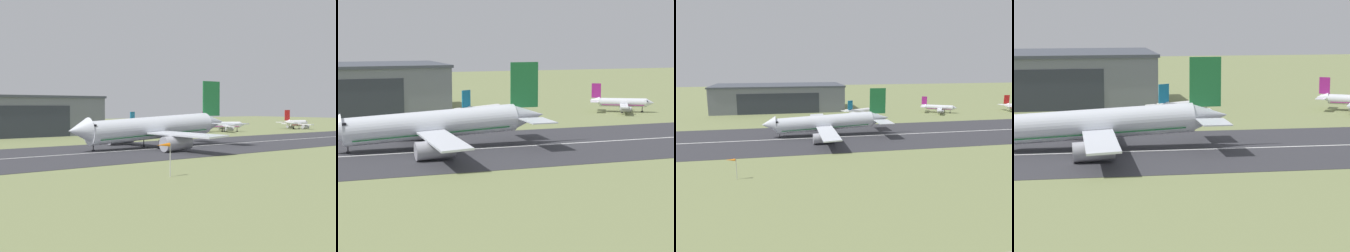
{
  "view_description": "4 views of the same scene",
  "coord_description": "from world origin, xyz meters",
  "views": [
    {
      "loc": [
        -90.05,
        9.45,
        11.02
      ],
      "look_at": [
        -19.56,
        100.9,
        6.28
      ],
      "focal_mm": 50.0,
      "sensor_mm": 36.0,
      "label": 1
    },
    {
      "loc": [
        -46.75,
        -26.4,
        24.97
      ],
      "look_at": [
        -5.26,
        95.38,
        6.66
      ],
      "focal_mm": 70.0,
      "sensor_mm": 36.0,
      "label": 2
    },
    {
      "loc": [
        -33.55,
        -14.59,
        29.21
      ],
      "look_at": [
        -14.36,
        85.0,
        8.99
      ],
      "focal_mm": 35.0,
      "sensor_mm": 36.0,
      "label": 3
    },
    {
      "loc": [
        -26.26,
        -47.18,
        29.51
      ],
      "look_at": [
        -4.59,
        85.33,
        8.53
      ],
      "focal_mm": 85.0,
      "sensor_mm": 36.0,
      "label": 4
    }
  ],
  "objects": [
    {
      "name": "runway_strip",
      "position": [
        0.0,
        108.1,
        0.03
      ],
      "size": [
        425.55,
        45.72,
        0.06
      ],
      "primitive_type": "cube",
      "color": "#333338",
      "rests_on": "ground_plane"
    },
    {
      "name": "airplane_parked_far_east",
      "position": [
        103.28,
        155.11,
        2.79
      ],
      "size": [
        17.31,
        19.9,
        9.49
      ],
      "color": "white",
      "rests_on": "ground_plane"
    },
    {
      "name": "airplane_parked_east",
      "position": [
        54.86,
        157.58,
        3.02
      ],
      "size": [
        20.76,
        21.16,
        9.09
      ],
      "color": "silver",
      "rests_on": "ground_plane"
    },
    {
      "name": "runway_centreline",
      "position": [
        0.0,
        108.1,
        0.07
      ],
      "size": [
        383.0,
        0.7,
        0.01
      ],
      "primitive_type": "cube",
      "color": "silver",
      "rests_on": "runway_strip"
    },
    {
      "name": "airplane_parked_west",
      "position": [
        7.0,
        151.53,
        2.97
      ],
      "size": [
        18.46,
        21.76,
        9.27
      ],
      "color": "white",
      "rests_on": "ground_plane"
    },
    {
      "name": "airplane_landing",
      "position": [
        -16.55,
        111.28,
        5.15
      ],
      "size": [
        50.65,
        54.15,
        18.54
      ],
      "color": "silver",
      "rests_on": "ground_plane"
    },
    {
      "name": "windsock_pole",
      "position": [
        -46.33,
        67.2,
        4.83
      ],
      "size": [
        2.53,
        0.82,
        5.4
      ],
      "color": "#B7B7BC",
      "rests_on": "ground_plane"
    }
  ]
}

